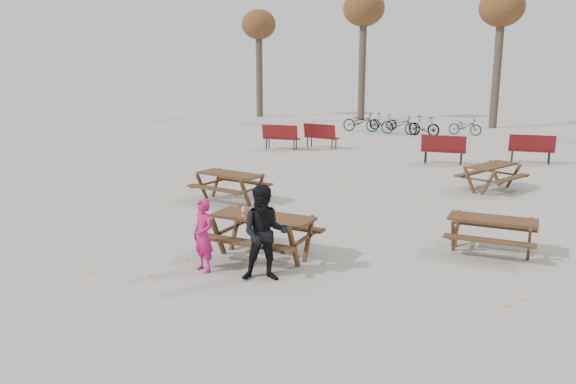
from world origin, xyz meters
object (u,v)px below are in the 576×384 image
at_px(main_picnic_table, 263,226).
at_px(child, 203,236).
at_px(adult, 265,233).
at_px(picnic_table_far, 492,177).
at_px(food_tray, 258,216).
at_px(picnic_table_east, 491,236).
at_px(soda_bottle, 243,212).
at_px(picnic_table_north, 230,187).

distance_m(main_picnic_table, child, 1.17).
bearing_deg(adult, picnic_table_far, 47.52).
xyz_separation_m(food_tray, picnic_table_far, (2.98, 7.77, -0.43)).
relative_size(food_tray, picnic_table_east, 0.12).
height_order(picnic_table_east, picnic_table_far, picnic_table_far).
distance_m(picnic_table_east, picnic_table_far, 5.64).
xyz_separation_m(adult, picnic_table_far, (2.40, 8.59, -0.42)).
bearing_deg(picnic_table_east, food_tray, -151.30).
bearing_deg(main_picnic_table, adult, -59.57).
xyz_separation_m(main_picnic_table, picnic_table_far, (2.94, 7.67, -0.23)).
distance_m(food_tray, picnic_table_east, 4.27).
bearing_deg(child, soda_bottle, 92.51).
height_order(child, picnic_table_far, child).
relative_size(soda_bottle, adult, 0.11).
bearing_deg(adult, soda_bottle, 111.25).
xyz_separation_m(main_picnic_table, picnic_table_east, (3.61, 2.06, -0.26)).
bearing_deg(food_tray, soda_bottle, -164.49).
height_order(adult, picnic_table_east, adult).
distance_m(child, adult, 1.12).
bearing_deg(child, picnic_table_north, 137.12).
bearing_deg(adult, main_picnic_table, 93.57).
bearing_deg(soda_bottle, food_tray, 15.51).
height_order(child, picnic_table_east, child).
xyz_separation_m(main_picnic_table, food_tray, (-0.04, -0.10, 0.21)).
xyz_separation_m(soda_bottle, adult, (0.84, -0.75, -0.07)).
relative_size(main_picnic_table, child, 1.46).
relative_size(picnic_table_east, picnic_table_far, 0.92).
relative_size(food_tray, child, 0.15).
bearing_deg(picnic_table_east, child, -145.52).
distance_m(child, picnic_table_far, 9.37).
height_order(main_picnic_table, picnic_table_north, main_picnic_table).
distance_m(main_picnic_table, adult, 1.09).
distance_m(food_tray, soda_bottle, 0.27).
xyz_separation_m(main_picnic_table, soda_bottle, (-0.29, -0.17, 0.26)).
relative_size(child, adult, 0.79).
bearing_deg(picnic_table_east, soda_bottle, -152.17).
relative_size(soda_bottle, picnic_table_north, 0.10).
distance_m(soda_bottle, picnic_table_far, 8.50).
xyz_separation_m(soda_bottle, picnic_table_far, (3.24, 7.84, -0.49)).
height_order(main_picnic_table, adult, adult).
bearing_deg(soda_bottle, picnic_table_north, 125.19).
relative_size(main_picnic_table, picnic_table_north, 1.07).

